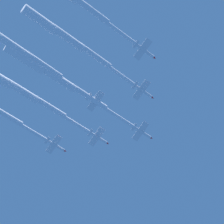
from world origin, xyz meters
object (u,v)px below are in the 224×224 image
(jet_starboard_inner, at_px, (68,38))
(jet_port_mid, at_px, (13,46))
(jet_lead, at_px, (57,78))
(jet_port_inner, at_px, (23,92))

(jet_starboard_inner, distance_m, jet_port_mid, 19.64)
(jet_starboard_inner, relative_size, jet_port_mid, 0.94)
(jet_lead, xyz_separation_m, jet_port_inner, (-15.03, -2.09, 1.77))
(jet_port_inner, height_order, jet_port_mid, jet_port_inner)
(jet_port_inner, bearing_deg, jet_starboard_inner, -15.06)
(jet_lead, relative_size, jet_port_inner, 1.13)
(jet_port_inner, xyz_separation_m, jet_port_mid, (10.54, -16.93, -1.39))
(jet_lead, xyz_separation_m, jet_starboard_inner, (12.63, -9.54, 2.01))
(jet_port_inner, bearing_deg, jet_port_mid, -58.10)
(jet_port_mid, bearing_deg, jet_starboard_inner, 28.99)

